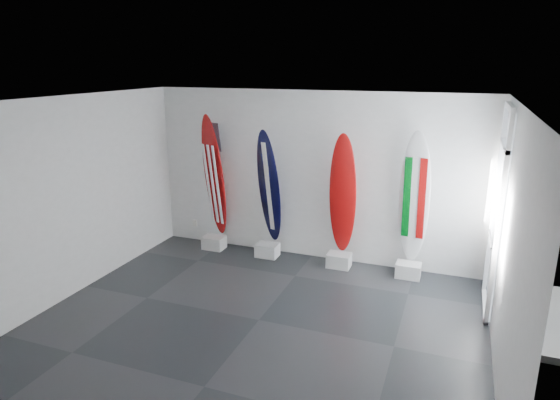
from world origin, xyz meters
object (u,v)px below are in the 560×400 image
at_px(surfboard_italy, 414,198).
at_px(surfboard_swiss, 343,194).
at_px(surfboard_navy, 269,187).
at_px(surfboard_usa, 214,176).

bearing_deg(surfboard_italy, surfboard_swiss, -171.80).
height_order(surfboard_swiss, surfboard_italy, surfboard_italy).
bearing_deg(surfboard_navy, surfboard_usa, -161.46).
bearing_deg(surfboard_usa, surfboard_navy, 21.13).
distance_m(surfboard_usa, surfboard_italy, 3.64).
relative_size(surfboard_swiss, surfboard_italy, 0.95).
xyz_separation_m(surfboard_usa, surfboard_swiss, (2.46, 0.00, -0.11)).
bearing_deg(surfboard_navy, surfboard_italy, 18.54).
relative_size(surfboard_usa, surfboard_swiss, 1.11).
relative_size(surfboard_navy, surfboard_swiss, 1.01).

